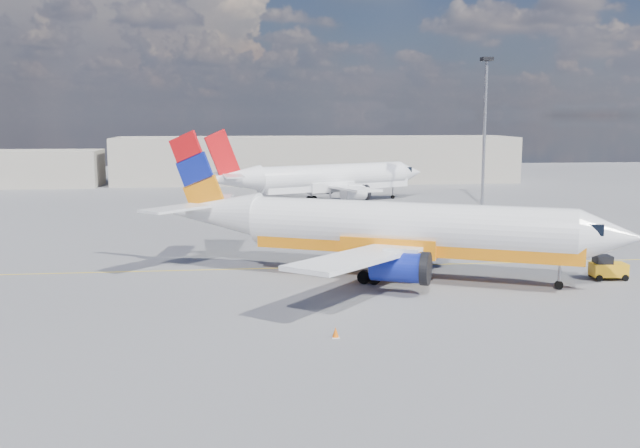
{
  "coord_description": "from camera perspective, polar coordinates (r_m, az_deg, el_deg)",
  "views": [
    {
      "loc": [
        -8.67,
        -51.07,
        11.71
      ],
      "look_at": [
        -2.63,
        2.42,
        3.5
      ],
      "focal_mm": 40.0,
      "sensor_mm": 36.0,
      "label": 1
    }
  ],
  "objects": [
    {
      "name": "terminal_annex",
      "position": [
        128.62,
        -22.89,
        4.11
      ],
      "size": [
        26.0,
        10.0,
        6.0
      ],
      "primitive_type": "cube",
      "color": "#B4AC9B",
      "rests_on": "ground"
    },
    {
      "name": "traffic_cone",
      "position": [
        38.32,
        1.25,
        -8.68
      ],
      "size": [
        0.42,
        0.42,
        0.58
      ],
      "color": "white",
      "rests_on": "ground"
    },
    {
      "name": "second_jet",
      "position": [
        95.23,
        0.54,
        3.65
      ],
      "size": [
        32.71,
        24.6,
        10.12
      ],
      "rotation": [
        0.0,
        0.0,
        0.43
      ],
      "color": "white",
      "rests_on": "ground"
    },
    {
      "name": "floodlight_mast",
      "position": [
        95.16,
        13.05,
        8.28
      ],
      "size": [
        1.39,
        1.39,
        19.06
      ],
      "color": "#9898A0",
      "rests_on": "ground"
    },
    {
      "name": "terminal_main",
      "position": [
        127.05,
        -0.25,
        5.19
      ],
      "size": [
        70.0,
        14.0,
        8.0
      ],
      "primitive_type": "cube",
      "color": "#B4AC9B",
      "rests_on": "ground"
    },
    {
      "name": "taxi_line",
      "position": [
        56.0,
        2.61,
        -3.4
      ],
      "size": [
        70.0,
        0.15,
        0.01
      ],
      "primitive_type": "cube",
      "color": "yellow",
      "rests_on": "ground"
    },
    {
      "name": "main_jet",
      "position": [
        51.81,
        5.77,
        -0.43
      ],
      "size": [
        34.46,
        25.91,
        10.66
      ],
      "rotation": [
        0.0,
        0.0,
        -0.43
      ],
      "color": "white",
      "rests_on": "ground"
    },
    {
      "name": "ground",
      "position": [
        53.11,
        3.12,
        -4.08
      ],
      "size": [
        240.0,
        240.0,
        0.0
      ],
      "primitive_type": "plane",
      "color": "#5C5C61",
      "rests_on": "ground"
    },
    {
      "name": "gse_tug",
      "position": [
        55.47,
        22.01,
        -3.28
      ],
      "size": [
        2.55,
        1.68,
        1.75
      ],
      "rotation": [
        0.0,
        0.0,
        -0.07
      ],
      "color": "black",
      "rests_on": "ground"
    }
  ]
}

